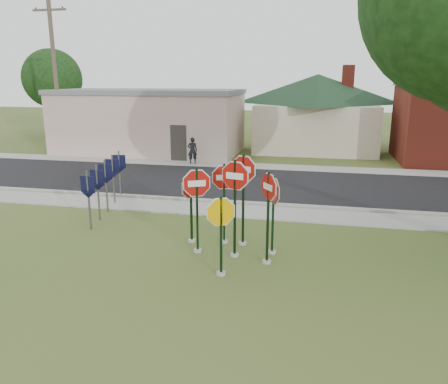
% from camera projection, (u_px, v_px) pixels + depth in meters
% --- Properties ---
extents(ground, '(120.00, 120.00, 0.00)m').
position_uv_depth(ground, '(220.00, 275.00, 11.18)').
color(ground, '#3E5720').
rests_on(ground, ground).
extents(sidewalk_near, '(60.00, 1.60, 0.06)m').
position_uv_depth(sidewalk_near, '(253.00, 212.00, 16.37)').
color(sidewalk_near, '#97968E').
rests_on(sidewalk_near, ground).
extents(road, '(60.00, 7.00, 0.04)m').
position_uv_depth(road, '(267.00, 185.00, 20.63)').
color(road, black).
rests_on(road, ground).
extents(sidewalk_far, '(60.00, 1.60, 0.06)m').
position_uv_depth(sidewalk_far, '(276.00, 167.00, 24.69)').
color(sidewalk_far, '#97968E').
rests_on(sidewalk_far, ground).
extents(curb, '(60.00, 0.20, 0.14)m').
position_uv_depth(curb, '(257.00, 204.00, 17.31)').
color(curb, '#97968E').
rests_on(curb, ground).
extents(stop_sign_center, '(1.07, 0.30, 2.89)m').
position_uv_depth(stop_sign_center, '(235.00, 194.00, 11.92)').
color(stop_sign_center, '#A09E95').
rests_on(stop_sign_center, ground).
extents(stop_sign_yellow, '(0.91, 0.49, 2.19)m').
position_uv_depth(stop_sign_yellow, '(221.00, 227.00, 10.88)').
color(stop_sign_yellow, '#A09E95').
rests_on(stop_sign_yellow, ground).
extents(stop_sign_left, '(0.99, 0.49, 2.59)m').
position_uv_depth(stop_sign_left, '(197.00, 198.00, 12.30)').
color(stop_sign_left, '#A09E95').
rests_on(stop_sign_left, ground).
extents(stop_sign_right, '(0.60, 0.82, 2.64)m').
position_uv_depth(stop_sign_right, '(268.00, 206.00, 11.51)').
color(stop_sign_right, '#A09E95').
rests_on(stop_sign_right, ground).
extents(stop_sign_back_right, '(1.03, 0.40, 2.89)m').
position_uv_depth(stop_sign_back_right, '(243.00, 186.00, 12.79)').
color(stop_sign_back_right, '#A09E95').
rests_on(stop_sign_back_right, ground).
extents(stop_sign_back_left, '(0.99, 0.27, 2.56)m').
position_uv_depth(stop_sign_back_left, '(224.00, 193.00, 13.00)').
color(stop_sign_back_left, '#A09E95').
rests_on(stop_sign_back_left, ground).
extents(stop_sign_far_right, '(0.51, 0.94, 2.39)m').
position_uv_depth(stop_sign_far_right, '(273.00, 204.00, 12.22)').
color(stop_sign_far_right, '#A09E95').
rests_on(stop_sign_far_right, ground).
extents(stop_sign_far_left, '(0.46, 0.95, 2.29)m').
position_uv_depth(stop_sign_far_left, '(191.00, 198.00, 13.13)').
color(stop_sign_far_left, '#A09E95').
rests_on(stop_sign_far_left, ground).
extents(route_sign_row, '(1.43, 4.63, 2.00)m').
position_uv_depth(route_sign_row, '(106.00, 180.00, 16.24)').
color(route_sign_row, '#59595E').
rests_on(route_sign_row, ground).
extents(building_stucco, '(12.20, 6.20, 4.20)m').
position_uv_depth(building_stucco, '(150.00, 120.00, 29.52)').
color(building_stucco, beige).
rests_on(building_stucco, ground).
extents(building_house, '(11.60, 11.60, 6.20)m').
position_uv_depth(building_house, '(317.00, 97.00, 30.65)').
color(building_house, beige).
rests_on(building_house, ground).
extents(utility_pole_near, '(2.20, 0.26, 9.50)m').
position_uv_depth(utility_pole_near, '(55.00, 77.00, 27.20)').
color(utility_pole_near, '#453B2E').
rests_on(utility_pole_near, ground).
extents(bg_tree_left, '(4.90, 4.90, 7.35)m').
position_uv_depth(bg_tree_left, '(52.00, 79.00, 36.78)').
color(bg_tree_left, black).
rests_on(bg_tree_left, ground).
extents(pedestrian, '(0.65, 0.53, 1.56)m').
position_uv_depth(pedestrian, '(192.00, 151.00, 25.35)').
color(pedestrian, black).
rests_on(pedestrian, sidewalk_far).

